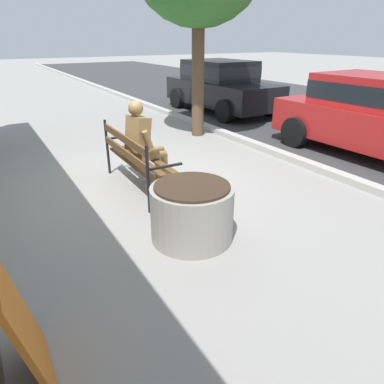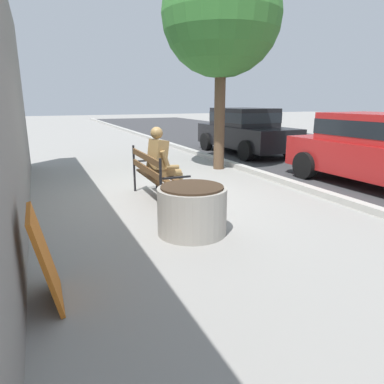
{
  "view_description": "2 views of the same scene",
  "coord_description": "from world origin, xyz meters",
  "px_view_note": "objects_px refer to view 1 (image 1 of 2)",
  "views": [
    {
      "loc": [
        5.18,
        -2.1,
        2.22
      ],
      "look_at": [
        2.03,
        -0.23,
        0.6
      ],
      "focal_mm": 32.93,
      "sensor_mm": 36.0,
      "label": 1
    },
    {
      "loc": [
        6.29,
        -2.1,
        1.83
      ],
      "look_at": [
        2.03,
        -0.23,
        0.6
      ],
      "focal_mm": 32.65,
      "sensor_mm": 36.0,
      "label": 2
    }
  ],
  "objects_px": {
    "leaning_signboard": "(25,328)",
    "bronze_statue_seated": "(147,146)",
    "parked_car_red": "(379,114)",
    "park_bench": "(135,156)",
    "parked_car_black": "(221,85)",
    "concrete_planter": "(192,212)"
  },
  "relations": [
    {
      "from": "park_bench",
      "to": "parked_car_red",
      "type": "xyz_separation_m",
      "value": [
        0.84,
        4.76,
        0.3
      ]
    },
    {
      "from": "bronze_statue_seated",
      "to": "parked_car_red",
      "type": "xyz_separation_m",
      "value": [
        0.85,
        4.55,
        0.17
      ]
    },
    {
      "from": "park_bench",
      "to": "bronze_statue_seated",
      "type": "xyz_separation_m",
      "value": [
        -0.01,
        0.21,
        0.12
      ]
    },
    {
      "from": "bronze_statue_seated",
      "to": "leaning_signboard",
      "type": "height_order",
      "value": "bronze_statue_seated"
    },
    {
      "from": "park_bench",
      "to": "leaning_signboard",
      "type": "xyz_separation_m",
      "value": [
        2.82,
        -1.94,
        -0.09
      ]
    },
    {
      "from": "parked_car_red",
      "to": "parked_car_black",
      "type": "bearing_deg",
      "value": 180.0
    },
    {
      "from": "park_bench",
      "to": "parked_car_red",
      "type": "height_order",
      "value": "parked_car_red"
    },
    {
      "from": "leaning_signboard",
      "to": "concrete_planter",
      "type": "bearing_deg",
      "value": 118.95
    },
    {
      "from": "leaning_signboard",
      "to": "bronze_statue_seated",
      "type": "bearing_deg",
      "value": 142.65
    },
    {
      "from": "park_bench",
      "to": "concrete_planter",
      "type": "height_order",
      "value": "park_bench"
    },
    {
      "from": "parked_car_black",
      "to": "leaning_signboard",
      "type": "height_order",
      "value": "parked_car_black"
    },
    {
      "from": "leaning_signboard",
      "to": "park_bench",
      "type": "bearing_deg",
      "value": 145.44
    },
    {
      "from": "concrete_planter",
      "to": "parked_car_red",
      "type": "bearing_deg",
      "value": 100.77
    },
    {
      "from": "parked_car_red",
      "to": "concrete_planter",
      "type": "bearing_deg",
      "value": -79.23
    },
    {
      "from": "parked_car_black",
      "to": "leaning_signboard",
      "type": "xyz_separation_m",
      "value": [
        7.33,
        -6.7,
        -0.39
      ]
    },
    {
      "from": "concrete_planter",
      "to": "bronze_statue_seated",
      "type": "bearing_deg",
      "value": 172.53
    },
    {
      "from": "bronze_statue_seated",
      "to": "parked_car_black",
      "type": "xyz_separation_m",
      "value": [
        -4.51,
        4.55,
        0.17
      ]
    },
    {
      "from": "concrete_planter",
      "to": "parked_car_red",
      "type": "distance_m",
      "value": 4.89
    },
    {
      "from": "concrete_planter",
      "to": "parked_car_red",
      "type": "height_order",
      "value": "parked_car_red"
    },
    {
      "from": "park_bench",
      "to": "leaning_signboard",
      "type": "height_order",
      "value": "park_bench"
    },
    {
      "from": "parked_car_red",
      "to": "park_bench",
      "type": "bearing_deg",
      "value": -100.04
    },
    {
      "from": "park_bench",
      "to": "parked_car_red",
      "type": "distance_m",
      "value": 4.85
    }
  ]
}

